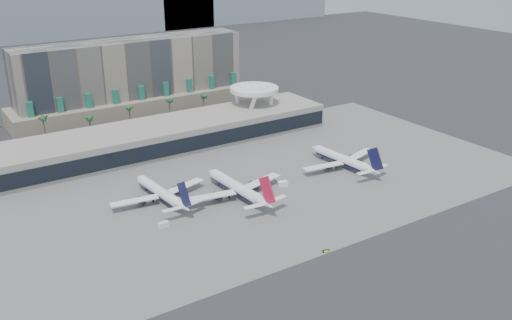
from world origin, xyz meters
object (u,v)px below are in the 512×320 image
airliner_left (161,192)px  airliner_right (343,159)px  service_vehicle_a (164,225)px  airliner_centre (238,188)px  taxiway_sign (326,251)px  service_vehicle_b (283,184)px

airliner_left → airliner_right: (82.09, -12.17, 0.11)m
service_vehicle_a → airliner_centre: bearing=6.0°
airliner_right → service_vehicle_a: (-90.28, -7.88, -2.81)m
airliner_right → service_vehicle_a: 90.66m
airliner_left → taxiway_sign: size_ratio=18.52×
airliner_left → service_vehicle_a: airliner_left is taller
airliner_centre → service_vehicle_a: bearing=-172.0°
airliner_left → taxiway_sign: airliner_left is taller
airliner_left → service_vehicle_a: (-8.19, -20.05, -2.70)m
airliner_left → airliner_centre: 29.84m
airliner_centre → service_vehicle_a: airliner_centre is taller
service_vehicle_a → taxiway_sign: bearing=-55.7°
airliner_right → taxiway_sign: size_ratio=19.08×
airliner_left → service_vehicle_b: size_ratio=10.45×
airliner_centre → service_vehicle_b: (21.03, -1.11, -2.96)m
airliner_left → service_vehicle_a: 21.83m
airliner_centre → airliner_left: bearing=150.7°
service_vehicle_b → service_vehicle_a: bearing=-157.0°
airliner_left → airliner_right: 82.99m
service_vehicle_a → service_vehicle_b: service_vehicle_b is taller
airliner_centre → service_vehicle_a: (-34.99, -6.94, -3.05)m
service_vehicle_b → airliner_left: bearing=-179.5°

